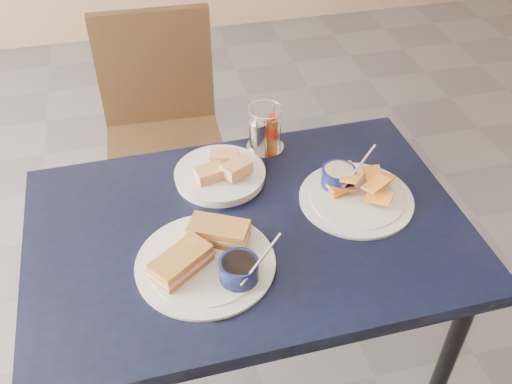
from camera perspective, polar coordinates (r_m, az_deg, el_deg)
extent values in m
plane|color=#515156|center=(2.15, -1.08, -13.13)|extent=(6.00, 6.00, 0.00)
cube|color=black|center=(1.43, -0.79, -3.94)|extent=(1.09, 0.73, 0.04)
cylinder|color=black|center=(1.70, 18.09, -16.83)|extent=(0.04, 0.04, 0.71)
cylinder|color=black|center=(1.90, -16.83, -8.24)|extent=(0.04, 0.04, 0.71)
cylinder|color=black|center=(2.00, 10.54, -3.57)|extent=(0.04, 0.04, 0.71)
cube|color=#311E10|center=(2.20, -9.01, 4.27)|extent=(0.45, 0.43, 0.04)
cylinder|color=#311E10|center=(2.22, -12.33, -3.66)|extent=(0.04, 0.04, 0.42)
cylinder|color=#311E10|center=(2.24, -3.47, -2.24)|extent=(0.04, 0.04, 0.42)
cylinder|color=#311E10|center=(2.47, -12.92, 1.54)|extent=(0.04, 0.04, 0.42)
cylinder|color=#311E10|center=(2.48, -4.95, 2.80)|extent=(0.04, 0.04, 0.42)
cube|color=#311E10|center=(2.23, -10.26, 12.12)|extent=(0.43, 0.06, 0.45)
cylinder|color=white|center=(1.33, -5.08, -7.11)|extent=(0.32, 0.32, 0.01)
cylinder|color=white|center=(1.32, -5.09, -6.95)|extent=(0.27, 0.27, 0.00)
cube|color=#B98242|center=(1.30, -7.49, -6.96)|extent=(0.15, 0.14, 0.04)
cube|color=#E5998C|center=(1.30, -7.47, -7.09)|extent=(0.16, 0.15, 0.01)
cube|color=#B98242|center=(1.35, -3.75, -3.96)|extent=(0.16, 0.13, 0.04)
cube|color=#E5998C|center=(1.36, -3.75, -4.09)|extent=(0.16, 0.13, 0.01)
cylinder|color=#0A103C|center=(1.27, -1.73, -7.76)|extent=(0.09, 0.09, 0.05)
cylinder|color=black|center=(1.26, -1.74, -7.28)|extent=(0.08, 0.08, 0.01)
cylinder|color=silver|center=(1.23, 0.50, -6.74)|extent=(0.11, 0.07, 0.08)
cylinder|color=white|center=(1.50, 9.98, -0.68)|extent=(0.30, 0.30, 0.01)
cylinder|color=white|center=(1.50, 10.00, -0.52)|extent=(0.24, 0.24, 0.00)
cube|color=orange|center=(1.51, 7.86, 0.35)|extent=(0.06, 0.07, 0.02)
cube|color=orange|center=(1.53, 7.99, 1.10)|extent=(0.07, 0.05, 0.02)
cube|color=orange|center=(1.49, 8.43, 0.16)|extent=(0.07, 0.05, 0.02)
cube|color=orange|center=(1.48, 12.19, -0.72)|extent=(0.08, 0.08, 0.02)
cube|color=orange|center=(1.53, 12.48, 1.04)|extent=(0.08, 0.08, 0.02)
cube|color=orange|center=(1.53, 8.60, 1.95)|extent=(0.07, 0.08, 0.02)
cube|color=orange|center=(1.53, 11.58, 1.72)|extent=(0.06, 0.07, 0.01)
cube|color=orange|center=(1.49, 11.89, 0.51)|extent=(0.08, 0.07, 0.02)
cube|color=orange|center=(1.48, 9.60, 1.09)|extent=(0.08, 0.08, 0.03)
cylinder|color=#0A103C|center=(1.51, 8.24, 1.51)|extent=(0.09, 0.09, 0.05)
cylinder|color=beige|center=(1.50, 8.30, 1.98)|extent=(0.08, 0.08, 0.01)
cylinder|color=silver|center=(1.49, 10.28, 2.57)|extent=(0.11, 0.07, 0.08)
cylinder|color=white|center=(1.55, -3.61, 1.62)|extent=(0.24, 0.24, 0.02)
cylinder|color=white|center=(1.54, -3.63, 1.93)|extent=(0.20, 0.20, 0.00)
cube|color=tan|center=(1.51, -4.63, 1.85)|extent=(0.08, 0.06, 0.03)
cube|color=tan|center=(1.55, -3.15, 3.43)|extent=(0.09, 0.07, 0.03)
cube|color=tan|center=(1.50, -1.96, 2.38)|extent=(0.09, 0.08, 0.03)
cylinder|color=silver|center=(1.66, 0.90, 4.52)|extent=(0.11, 0.11, 0.01)
cylinder|color=silver|center=(1.65, 1.77, 7.26)|extent=(0.01, 0.01, 0.13)
cylinder|color=silver|center=(1.64, -0.54, 6.95)|extent=(0.01, 0.01, 0.13)
cylinder|color=silver|center=(1.59, 0.04, 5.62)|extent=(0.01, 0.00, 0.13)
cylinder|color=silver|center=(1.60, 2.41, 5.95)|extent=(0.01, 0.00, 0.13)
torus|color=silver|center=(1.59, 0.94, 8.25)|extent=(0.10, 0.10, 0.00)
cylinder|color=silver|center=(1.63, 0.16, 5.70)|extent=(0.05, 0.05, 0.08)
cone|color=silver|center=(1.60, 0.16, 7.27)|extent=(0.04, 0.04, 0.02)
cylinder|color=brown|center=(1.64, 1.62, 6.01)|extent=(0.03, 0.03, 0.08)
cylinder|color=#B3190A|center=(1.64, 1.62, 6.01)|extent=(0.03, 0.03, 0.03)
cylinder|color=#B3190A|center=(1.61, 1.65, 7.51)|extent=(0.02, 0.02, 0.02)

